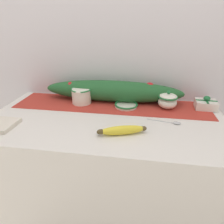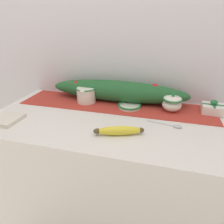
{
  "view_description": "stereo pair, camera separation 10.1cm",
  "coord_description": "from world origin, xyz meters",
  "px_view_note": "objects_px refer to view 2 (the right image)",
  "views": [
    {
      "loc": [
        0.18,
        -0.93,
        1.38
      ],
      "look_at": [
        0.04,
        -0.03,
        0.95
      ],
      "focal_mm": 32.0,
      "sensor_mm": 36.0,
      "label": 1
    },
    {
      "loc": [
        0.28,
        -0.91,
        1.38
      ],
      "look_at": [
        0.04,
        -0.03,
        0.95
      ],
      "focal_mm": 32.0,
      "sensor_mm": 36.0,
      "label": 2
    }
  ],
  "objects_px": {
    "banana": "(119,131)",
    "gift_box": "(213,108)",
    "small_dish": "(129,106)",
    "cream_pitcher": "(86,94)",
    "napkin_stack": "(6,119)",
    "sugar_bowl": "(172,103)",
    "spoon": "(175,126)"
  },
  "relations": [
    {
      "from": "banana",
      "to": "spoon",
      "type": "bearing_deg",
      "value": 29.55
    },
    {
      "from": "small_dish",
      "to": "napkin_stack",
      "type": "distance_m",
      "value": 0.67
    },
    {
      "from": "banana",
      "to": "spoon",
      "type": "distance_m",
      "value": 0.29
    },
    {
      "from": "banana",
      "to": "gift_box",
      "type": "height_order",
      "value": "gift_box"
    },
    {
      "from": "gift_box",
      "to": "cream_pitcher",
      "type": "bearing_deg",
      "value": -177.81
    },
    {
      "from": "gift_box",
      "to": "banana",
      "type": "bearing_deg",
      "value": -141.48
    },
    {
      "from": "banana",
      "to": "sugar_bowl",
      "type": "bearing_deg",
      "value": 55.17
    },
    {
      "from": "small_dish",
      "to": "spoon",
      "type": "distance_m",
      "value": 0.31
    },
    {
      "from": "small_dish",
      "to": "gift_box",
      "type": "height_order",
      "value": "gift_box"
    },
    {
      "from": "cream_pitcher",
      "to": "sugar_bowl",
      "type": "xyz_separation_m",
      "value": [
        0.52,
        -0.0,
        -0.0
      ]
    },
    {
      "from": "cream_pitcher",
      "to": "spoon",
      "type": "bearing_deg",
      "value": -19.32
    },
    {
      "from": "small_dish",
      "to": "cream_pitcher",
      "type": "bearing_deg",
      "value": 176.09
    },
    {
      "from": "banana",
      "to": "gift_box",
      "type": "bearing_deg",
      "value": 38.52
    },
    {
      "from": "small_dish",
      "to": "banana",
      "type": "xyz_separation_m",
      "value": [
        0.01,
        -0.31,
        0.01
      ]
    },
    {
      "from": "sugar_bowl",
      "to": "spoon",
      "type": "height_order",
      "value": "sugar_bowl"
    },
    {
      "from": "cream_pitcher",
      "to": "napkin_stack",
      "type": "bearing_deg",
      "value": -131.15
    },
    {
      "from": "spoon",
      "to": "napkin_stack",
      "type": "xyz_separation_m",
      "value": [
        -0.84,
        -0.16,
        0.01
      ]
    },
    {
      "from": "cream_pitcher",
      "to": "napkin_stack",
      "type": "relative_size",
      "value": 1.02
    },
    {
      "from": "cream_pitcher",
      "to": "sugar_bowl",
      "type": "bearing_deg",
      "value": -0.08
    },
    {
      "from": "banana",
      "to": "napkin_stack",
      "type": "xyz_separation_m",
      "value": [
        -0.59,
        -0.02,
        -0.01
      ]
    },
    {
      "from": "banana",
      "to": "spoon",
      "type": "relative_size",
      "value": 1.33
    },
    {
      "from": "spoon",
      "to": "napkin_stack",
      "type": "relative_size",
      "value": 1.23
    },
    {
      "from": "cream_pitcher",
      "to": "small_dish",
      "type": "xyz_separation_m",
      "value": [
        0.28,
        -0.02,
        -0.04
      ]
    },
    {
      "from": "small_dish",
      "to": "banana",
      "type": "distance_m",
      "value": 0.31
    },
    {
      "from": "spoon",
      "to": "napkin_stack",
      "type": "height_order",
      "value": "napkin_stack"
    },
    {
      "from": "cream_pitcher",
      "to": "spoon",
      "type": "xyz_separation_m",
      "value": [
        0.54,
        -0.19,
        -0.05
      ]
    },
    {
      "from": "small_dish",
      "to": "banana",
      "type": "bearing_deg",
      "value": -88.31
    },
    {
      "from": "banana",
      "to": "gift_box",
      "type": "distance_m",
      "value": 0.58
    },
    {
      "from": "sugar_bowl",
      "to": "spoon",
      "type": "distance_m",
      "value": 0.19
    },
    {
      "from": "small_dish",
      "to": "gift_box",
      "type": "relative_size",
      "value": 1.12
    },
    {
      "from": "cream_pitcher",
      "to": "sugar_bowl",
      "type": "relative_size",
      "value": 1.28
    },
    {
      "from": "sugar_bowl",
      "to": "napkin_stack",
      "type": "height_order",
      "value": "sugar_bowl"
    }
  ]
}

